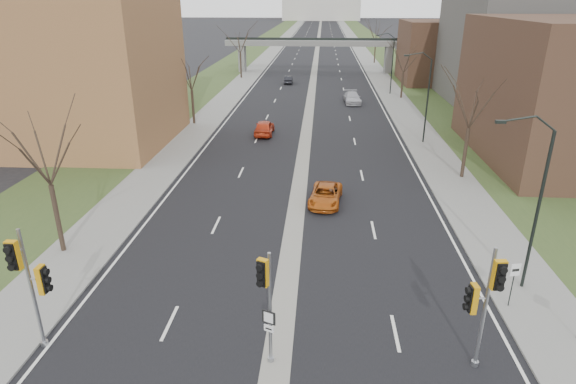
# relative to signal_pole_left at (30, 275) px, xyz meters

# --- Properties ---
(ground) EXTENTS (700.00, 700.00, 0.00)m
(ground) POSITION_rel_signal_pole_left_xyz_m (9.61, -0.00, -3.56)
(ground) COLOR black
(ground) RESTS_ON ground
(road_surface) EXTENTS (20.00, 600.00, 0.01)m
(road_surface) POSITION_rel_signal_pole_left_xyz_m (9.61, 150.00, -3.56)
(road_surface) COLOR black
(road_surface) RESTS_ON ground
(median_strip) EXTENTS (1.20, 600.00, 0.02)m
(median_strip) POSITION_rel_signal_pole_left_xyz_m (9.61, 150.00, -3.56)
(median_strip) COLOR gray
(median_strip) RESTS_ON ground
(sidewalk_right) EXTENTS (4.00, 600.00, 0.12)m
(sidewalk_right) POSITION_rel_signal_pole_left_xyz_m (21.61, 150.00, -3.50)
(sidewalk_right) COLOR gray
(sidewalk_right) RESTS_ON ground
(sidewalk_left) EXTENTS (4.00, 600.00, 0.12)m
(sidewalk_left) POSITION_rel_signal_pole_left_xyz_m (-2.39, 150.00, -3.50)
(sidewalk_left) COLOR gray
(sidewalk_left) RESTS_ON ground
(grass_verge_right) EXTENTS (8.00, 600.00, 0.10)m
(grass_verge_right) POSITION_rel_signal_pole_left_xyz_m (27.61, 150.00, -3.51)
(grass_verge_right) COLOR #2B3E1C
(grass_verge_right) RESTS_ON ground
(grass_verge_left) EXTENTS (8.00, 600.00, 0.10)m
(grass_verge_left) POSITION_rel_signal_pole_left_xyz_m (-8.39, 150.00, -3.51)
(grass_verge_left) COLOR #2B3E1C
(grass_verge_left) RESTS_ON ground
(apartment_building) EXTENTS (25.00, 16.00, 22.00)m
(apartment_building) POSITION_rel_signal_pole_left_xyz_m (-16.39, 30.00, 7.44)
(apartment_building) COLOR olive
(apartment_building) RESTS_ON ground
(commercial_block_mid) EXTENTS (18.00, 22.00, 15.00)m
(commercial_block_mid) POSITION_rel_signal_pole_left_xyz_m (37.61, 52.00, 3.94)
(commercial_block_mid) COLOR #4E4C48
(commercial_block_mid) RESTS_ON ground
(commercial_block_far) EXTENTS (14.00, 14.00, 10.00)m
(commercial_block_far) POSITION_rel_signal_pole_left_xyz_m (31.61, 70.00, 1.44)
(commercial_block_far) COLOR #4A3322
(commercial_block_far) RESTS_ON ground
(pedestrian_bridge) EXTENTS (34.00, 3.00, 6.45)m
(pedestrian_bridge) POSITION_rel_signal_pole_left_xyz_m (9.61, 80.00, 1.28)
(pedestrian_bridge) COLOR slate
(pedestrian_bridge) RESTS_ON ground
(streetlight_near) EXTENTS (2.61, 0.20, 8.70)m
(streetlight_near) POSITION_rel_signal_pole_left_xyz_m (20.59, 6.00, 3.39)
(streetlight_near) COLOR black
(streetlight_near) RESTS_ON sidewalk_right
(streetlight_mid) EXTENTS (2.61, 0.20, 8.70)m
(streetlight_mid) POSITION_rel_signal_pole_left_xyz_m (20.59, 32.00, 3.39)
(streetlight_mid) COLOR black
(streetlight_mid) RESTS_ON sidewalk_right
(streetlight_far) EXTENTS (2.61, 0.20, 8.70)m
(streetlight_far) POSITION_rel_signal_pole_left_xyz_m (20.59, 58.00, 3.39)
(streetlight_far) COLOR black
(streetlight_far) RESTS_ON sidewalk_right
(tree_left_a) EXTENTS (7.20, 7.20, 9.40)m
(tree_left_a) POSITION_rel_signal_pole_left_xyz_m (-3.39, 8.00, 3.08)
(tree_left_a) COLOR #382B21
(tree_left_a) RESTS_ON sidewalk_left
(tree_left_b) EXTENTS (6.75, 6.75, 8.81)m
(tree_left_b) POSITION_rel_signal_pole_left_xyz_m (-3.39, 38.00, 2.67)
(tree_left_b) COLOR #382B21
(tree_left_b) RESTS_ON sidewalk_left
(tree_left_c) EXTENTS (7.65, 7.65, 9.99)m
(tree_left_c) POSITION_rel_signal_pole_left_xyz_m (-3.39, 72.00, 3.48)
(tree_left_c) COLOR #382B21
(tree_left_c) RESTS_ON sidewalk_left
(tree_right_a) EXTENTS (7.20, 7.20, 9.40)m
(tree_right_a) POSITION_rel_signal_pole_left_xyz_m (22.61, 22.00, 3.08)
(tree_right_a) COLOR #382B21
(tree_right_a) RESTS_ON sidewalk_right
(tree_right_b) EXTENTS (6.30, 6.30, 8.22)m
(tree_right_b) POSITION_rel_signal_pole_left_xyz_m (22.61, 55.00, 2.26)
(tree_right_b) COLOR #382B21
(tree_right_b) RESTS_ON sidewalk_right
(tree_right_c) EXTENTS (7.65, 7.65, 9.99)m
(tree_right_c) POSITION_rel_signal_pole_left_xyz_m (22.61, 95.00, 3.48)
(tree_right_c) COLOR #382B21
(tree_right_c) RESTS_ON sidewalk_right
(signal_pole_left) EXTENTS (0.98, 0.95, 5.44)m
(signal_pole_left) POSITION_rel_signal_pole_left_xyz_m (0.00, 0.00, 0.00)
(signal_pole_left) COLOR gray
(signal_pole_left) RESTS_ON ground
(signal_pole_median) EXTENTS (0.71, 0.82, 4.95)m
(signal_pole_median) POSITION_rel_signal_pole_left_xyz_m (9.27, -0.33, -0.11)
(signal_pole_median) COLOR gray
(signal_pole_median) RESTS_ON ground
(signal_pole_right) EXTENTS (1.02, 0.91, 5.29)m
(signal_pole_right) POSITION_rel_signal_pole_left_xyz_m (17.30, 0.03, -0.10)
(signal_pole_right) COLOR gray
(signal_pole_right) RESTS_ON ground
(speed_limit_sign) EXTENTS (0.48, 0.14, 2.25)m
(speed_limit_sign) POSITION_rel_signal_pole_left_xyz_m (20.14, 4.26, -1.89)
(speed_limit_sign) COLOR black
(speed_limit_sign) RESTS_ON sidewalk_right
(car_left_near) EXTENTS (1.87, 4.63, 1.58)m
(car_left_near) POSITION_rel_signal_pole_left_xyz_m (5.19, 34.02, -2.77)
(car_left_near) COLOR red
(car_left_near) RESTS_ON ground
(car_left_far) EXTENTS (1.35, 3.81, 1.25)m
(car_left_far) POSITION_rel_signal_pole_left_xyz_m (5.52, 66.88, -2.93)
(car_left_far) COLOR black
(car_left_far) RESTS_ON ground
(car_right_near) EXTENTS (2.60, 4.75, 1.26)m
(car_right_near) POSITION_rel_signal_pole_left_xyz_m (11.61, 16.07, -2.93)
(car_right_near) COLOR #B05012
(car_right_near) RESTS_ON ground
(car_right_mid) EXTENTS (2.39, 5.28, 1.50)m
(car_right_mid) POSITION_rel_signal_pole_left_xyz_m (15.37, 51.07, -2.81)
(car_right_mid) COLOR #AAABB2
(car_right_mid) RESTS_ON ground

